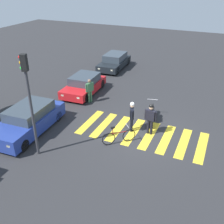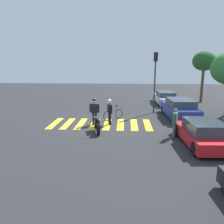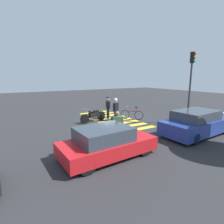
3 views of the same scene
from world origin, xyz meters
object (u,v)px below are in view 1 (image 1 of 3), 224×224
at_px(officer_on_foot, 132,115).
at_px(traffic_light_pole, 28,92).
at_px(pedestrian_bystander, 90,89).
at_px(officer_by_motorcycle, 151,117).
at_px(car_black_suv, 114,61).
at_px(police_motorcycle, 151,113).
at_px(car_blue_hatchback, 29,120).
at_px(car_red_convertible, 84,85).
at_px(leaning_bicycle, 119,137).

height_order(officer_on_foot, traffic_light_pole, traffic_light_pole).
bearing_deg(pedestrian_bystander, officer_by_motorcycle, -114.74).
bearing_deg(car_black_suv, pedestrian_bystander, -169.45).
relative_size(police_motorcycle, officer_on_foot, 1.26).
height_order(car_blue_hatchback, car_red_convertible, car_blue_hatchback).
relative_size(officer_by_motorcycle, car_black_suv, 0.41).
relative_size(leaning_bicycle, car_black_suv, 0.31).
bearing_deg(traffic_light_pole, car_red_convertible, 11.89).
distance_m(leaning_bicycle, car_blue_hatchback, 5.00).
bearing_deg(police_motorcycle, car_black_suv, 35.98).
xyz_separation_m(leaning_bicycle, car_black_suv, (10.90, 4.95, 0.25)).
distance_m(officer_on_foot, officer_by_motorcycle, 1.01).
xyz_separation_m(leaning_bicycle, traffic_light_pole, (-2.38, 3.21, 2.83)).
xyz_separation_m(pedestrian_bystander, car_black_suv, (7.20, 1.34, -0.28)).
relative_size(officer_on_foot, car_black_suv, 0.40).
relative_size(officer_on_foot, pedestrian_bystander, 1.07).
distance_m(police_motorcycle, pedestrian_bystander, 4.54).
bearing_deg(officer_by_motorcycle, police_motorcycle, 13.16).
relative_size(police_motorcycle, officer_by_motorcycle, 1.22).
bearing_deg(car_red_convertible, car_black_suv, 1.95).
bearing_deg(pedestrian_bystander, leaning_bicycle, -135.67).
distance_m(officer_on_foot, car_blue_hatchback, 5.58).
bearing_deg(car_red_convertible, car_blue_hatchback, 178.34).
bearing_deg(traffic_light_pole, pedestrian_bystander, 3.78).
distance_m(car_blue_hatchback, car_red_convertible, 5.81).
relative_size(officer_by_motorcycle, car_blue_hatchback, 0.38).
bearing_deg(pedestrian_bystander, car_blue_hatchback, 164.05).
relative_size(police_motorcycle, leaning_bicycle, 1.61).
height_order(officer_by_motorcycle, traffic_light_pole, traffic_light_pole).
height_order(police_motorcycle, officer_by_motorcycle, officer_by_motorcycle).
bearing_deg(pedestrian_bystander, officer_on_foot, -121.31).
bearing_deg(car_black_suv, police_motorcycle, -144.02).
xyz_separation_m(car_blue_hatchback, car_red_convertible, (5.80, -0.17, -0.07)).
bearing_deg(pedestrian_bystander, traffic_light_pole, -176.22).
distance_m(leaning_bicycle, car_black_suv, 11.97).
height_order(car_blue_hatchback, traffic_light_pole, traffic_light_pole).
xyz_separation_m(officer_by_motorcycle, pedestrian_bystander, (2.20, 4.78, -0.12)).
relative_size(leaning_bicycle, car_blue_hatchback, 0.29).
distance_m(leaning_bicycle, officer_by_motorcycle, 2.01).
bearing_deg(car_red_convertible, pedestrian_bystander, -137.30).
relative_size(car_blue_hatchback, car_black_suv, 1.08).
relative_size(officer_by_motorcycle, pedestrian_bystander, 1.11).
xyz_separation_m(officer_by_motorcycle, traffic_light_pole, (-3.88, 4.38, 2.18)).
bearing_deg(police_motorcycle, traffic_light_pole, 142.69).
height_order(police_motorcycle, car_blue_hatchback, car_blue_hatchback).
height_order(officer_on_foot, car_blue_hatchback, officer_on_foot).
bearing_deg(car_red_convertible, officer_on_foot, -125.69).
bearing_deg(traffic_light_pole, car_black_suv, 7.48).
relative_size(officer_on_foot, officer_by_motorcycle, 0.97).
distance_m(car_blue_hatchback, traffic_light_pole, 3.41).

